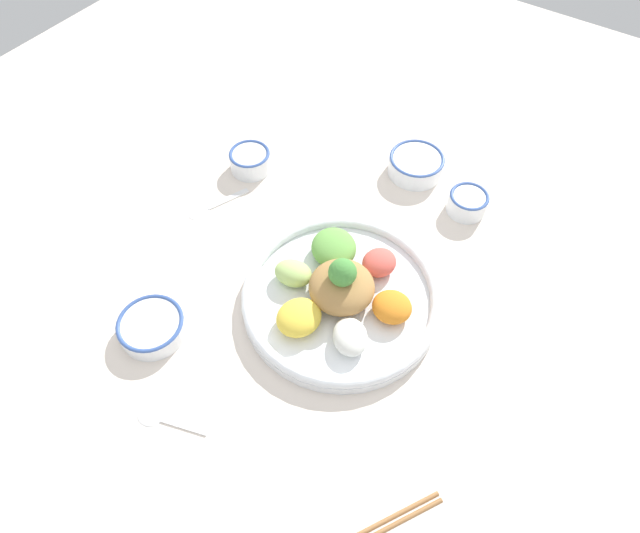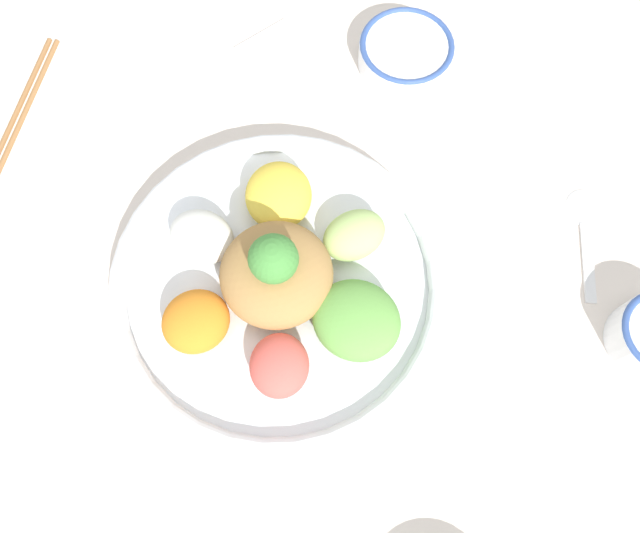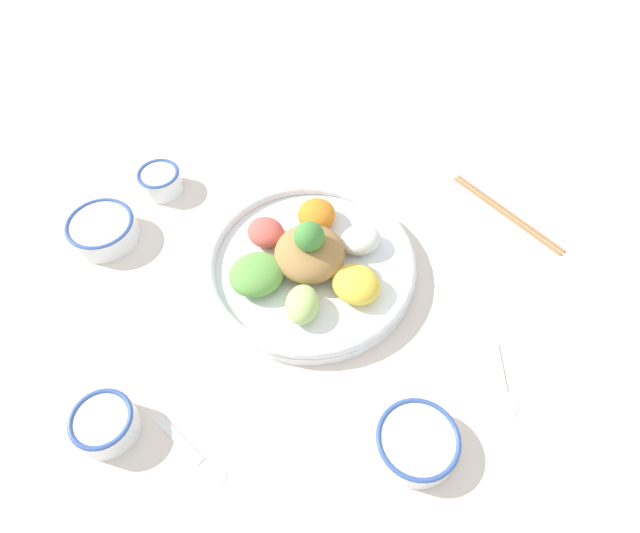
{
  "view_description": "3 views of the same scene",
  "coord_description": "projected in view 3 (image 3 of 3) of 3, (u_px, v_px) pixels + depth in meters",
  "views": [
    {
      "loc": [
        0.44,
        0.23,
        0.84
      ],
      "look_at": [
        -0.01,
        -0.07,
        0.08
      ],
      "focal_mm": 30.0,
      "sensor_mm": 36.0,
      "label": 1
    },
    {
      "loc": [
        -0.23,
        -0.0,
        0.65
      ],
      "look_at": [
        -0.03,
        -0.07,
        0.07
      ],
      "focal_mm": 35.0,
      "sensor_mm": 36.0,
      "label": 2
    },
    {
      "loc": [
        0.17,
        -0.52,
        0.76
      ],
      "look_at": [
        0.01,
        -0.04,
        0.05
      ],
      "focal_mm": 30.0,
      "sensor_mm": 36.0,
      "label": 3
    }
  ],
  "objects": [
    {
      "name": "ground_plane",
      "position": [
        321.0,
        261.0,
        0.94
      ],
      "size": [
        2.4,
        2.4,
        0.0
      ],
      "primitive_type": "plane",
      "color": "silver"
    },
    {
      "name": "salad_platter",
      "position": [
        309.0,
        262.0,
        0.9
      ],
      "size": [
        0.36,
        0.36,
        0.12
      ],
      "color": "white",
      "rests_on": "ground_plane"
    },
    {
      "name": "sauce_bowl_red",
      "position": [
        160.0,
        180.0,
        1.02
      ],
      "size": [
        0.08,
        0.08,
        0.04
      ],
      "color": "white",
      "rests_on": "ground_plane"
    },
    {
      "name": "rice_bowl_plain",
      "position": [
        105.0,
        423.0,
        0.74
      ],
      "size": [
        0.09,
        0.09,
        0.05
      ],
      "color": "white",
      "rests_on": "ground_plane"
    },
    {
      "name": "chopsticks_pair_near",
      "position": [
        507.0,
        212.0,
        1.0
      ],
      "size": [
        0.22,
        0.14,
        0.01
      ],
      "rotation": [
        0.0,
        0.0,
        5.74
      ],
      "color": "#9E6B3D",
      "rests_on": "ground_plane"
    },
    {
      "name": "serving_spoon_extra",
      "position": [
        503.0,
        390.0,
        0.8
      ],
      "size": [
        0.06,
        0.12,
        0.01
      ],
      "rotation": [
        0.0,
        0.0,
        1.87
      ],
      "color": "white",
      "rests_on": "ground_plane"
    },
    {
      "name": "sauce_bowl_dark",
      "position": [
        417.0,
        442.0,
        0.73
      ],
      "size": [
        0.12,
        0.12,
        0.04
      ],
      "color": "white",
      "rests_on": "ground_plane"
    },
    {
      "name": "rice_bowl_blue",
      "position": [
        102.0,
        229.0,
        0.95
      ],
      "size": [
        0.12,
        0.12,
        0.04
      ],
      "color": "white",
      "rests_on": "ground_plane"
    },
    {
      "name": "serving_spoon_main",
      "position": [
        199.0,
        460.0,
        0.74
      ],
      "size": [
        0.14,
        0.08,
        0.01
      ],
      "rotation": [
        0.0,
        0.0,
        2.74
      ],
      "color": "white",
      "rests_on": "ground_plane"
    }
  ]
}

